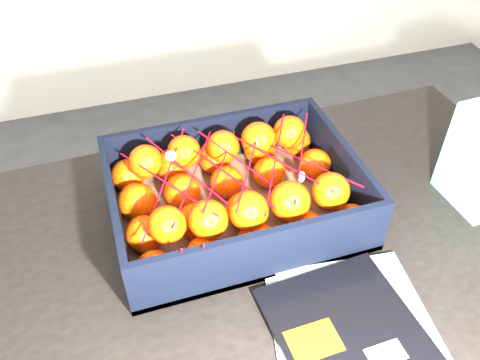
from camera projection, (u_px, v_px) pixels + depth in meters
name	position (u px, v px, depth m)	size (l,w,h in m)	color
table	(272.00, 296.00, 0.91)	(1.22, 0.82, 0.75)	black
magazine_stack	(356.00, 342.00, 0.72)	(0.29, 0.32, 0.02)	silver
produce_crate	(235.00, 201.00, 0.91)	(0.44, 0.33, 0.11)	brown
clementine_heap	(234.00, 190.00, 0.89)	(0.42, 0.31, 0.12)	#FC4305
mesh_net	(232.00, 174.00, 0.85)	(0.37, 0.29, 0.09)	red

